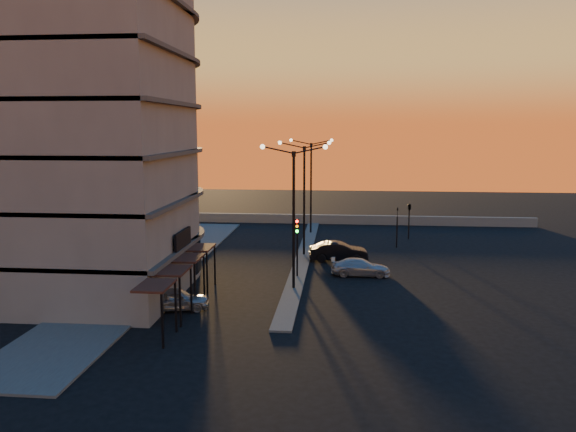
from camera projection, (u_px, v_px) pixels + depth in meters
The scene contains 14 objects.
ground at pixel (294, 289), 36.99m from camera, with size 120.00×120.00×0.00m, color black.
sidewalk_west at pixel (158, 270), 41.91m from camera, with size 5.00×40.00×0.12m, color #4B4B49.
median at pixel (304, 255), 46.82m from camera, with size 1.20×36.00×0.12m, color #4B4B49.
parapet at pixel (332, 219), 62.29m from camera, with size 44.00×0.50×1.00m, color slate.
building at pixel (80, 107), 36.51m from camera, with size 14.35×17.08×25.00m.
streetlamp_near at pixel (294, 205), 36.12m from camera, with size 4.32×0.32×9.51m.
streetlamp_mid at pixel (304, 189), 45.96m from camera, with size 4.32×0.32×9.51m.
streetlamp_far at pixel (311, 178), 55.79m from camera, with size 4.32×0.32×9.51m.
traffic_light_main at pixel (297, 238), 39.37m from camera, with size 0.28×0.44×4.25m.
signal_east_a at pixel (397, 226), 49.70m from camera, with size 0.13×0.16×3.60m.
signal_east_b at pixel (409, 207), 53.31m from camera, with size 0.42×1.99×3.60m.
car_hatchback at pixel (176, 299), 32.72m from camera, with size 1.55×3.86×1.32m, color #A4A7AB.
car_sedan at pixel (338, 251), 44.84m from camera, with size 1.63×4.66×1.54m, color black.
car_wagon at pixel (361, 267), 40.40m from camera, with size 1.72×4.23×1.23m, color #B0B4B9.
Camera 1 is at (3.08, -35.66, 10.52)m, focal length 35.00 mm.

